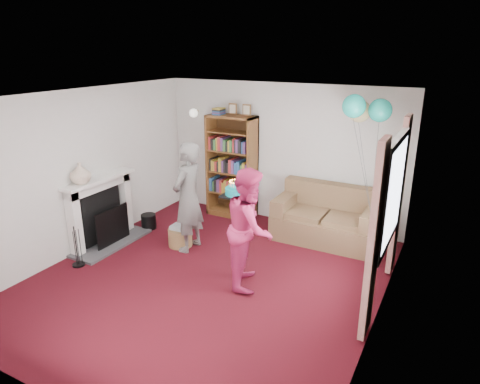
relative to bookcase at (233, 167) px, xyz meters
The scene contains 16 objects.
ground 2.64m from the bookcase, 69.14° to the right, with size 5.00×5.00×0.00m, color #33070D.
wall_back 0.95m from the bookcase, 13.36° to the left, with size 4.50×0.02×2.50m, color silver.
wall_left 2.70m from the bookcase, 121.00° to the right, with size 0.02×5.00×2.50m, color silver.
wall_right 3.90m from the bookcase, 36.27° to the right, with size 0.02×5.00×2.50m, color silver.
ceiling 2.92m from the bookcase, 69.14° to the right, with size 4.50×5.00×0.01m, color white.
fireplace 2.47m from the bookcase, 119.85° to the right, with size 0.55×1.80×1.12m.
window_bay 3.53m from the bookcase, 28.90° to the right, with size 0.14×2.02×2.20m.
wall_sconce 1.29m from the bookcase, behind, with size 0.16×0.23×0.16m.
bookcase is the anchor object (origin of this frame).
sofa 2.04m from the bookcase, ahead, with size 1.70×0.90×0.90m.
wicker_basket 1.79m from the bookcase, 93.05° to the right, with size 0.39×0.39×0.35m.
person_striped 1.63m from the bookcase, 86.04° to the right, with size 0.63×0.41×1.73m, color black.
person_magenta 2.54m from the bookcase, 55.90° to the right, with size 0.79×0.62×1.63m, color #BA2557.
birthday_cake 2.05m from the bookcase, 59.36° to the right, with size 0.39×0.39×0.22m.
balloons 2.76m from the bookcase, ahead, with size 0.66×0.72×1.78m.
mantel_vase 2.77m from the bookcase, 116.88° to the right, with size 0.31×0.31×0.32m, color beige.
Camera 1 is at (2.86, -4.44, 3.08)m, focal length 32.00 mm.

